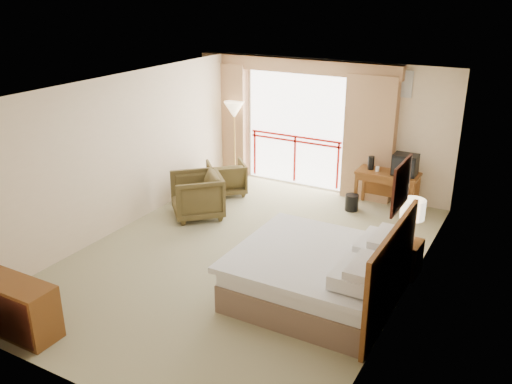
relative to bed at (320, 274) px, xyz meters
The scene contains 29 objects.
floor 1.66m from the bed, 158.15° to the left, with size 7.00×7.00×0.00m, color gray.
ceiling 2.83m from the bed, 158.15° to the left, with size 7.00×7.00×0.00m, color white.
wall_back 4.47m from the bed, 110.05° to the left, with size 5.00×5.00×0.00m, color beige.
wall_front 3.41m from the bed, 117.29° to the right, with size 5.00×5.00×0.00m, color beige.
wall_left 4.16m from the bed, behind, with size 7.00×7.00×0.00m, color beige.
wall_right 1.52m from the bed, 30.87° to the left, with size 7.00×7.00×0.00m, color beige.
balcony_door 4.75m from the bed, 119.37° to the left, with size 2.40×2.40×0.00m, color white.
balcony_railing 4.68m from the bed, 119.49° to the left, with size 2.09×0.03×1.02m.
curtain_left 5.65m from the bed, 134.97° to the left, with size 1.00×0.26×2.50m, color #9A6E4D.
curtain_right 4.10m from the bed, 99.29° to the left, with size 1.00×0.26×2.50m, color #9A6E4D.
valance 5.08m from the bed, 119.98° to the left, with size 4.40×0.22×0.28m, color #9A6E4D.
hvac_vent 4.53m from the bed, 92.76° to the left, with size 0.50×0.04×0.50m, color silver.
bed is the anchor object (origin of this frame).
headboard 1.00m from the bed, ahead, with size 0.06×2.10×1.30m, color #582D10.
framed_art 1.77m from the bed, ahead, with size 0.04×0.72×0.60m.
nightstand 1.53m from the bed, 54.90° to the left, with size 0.38×0.45×0.54m, color #582D10.
table_lamp 1.70m from the bed, 55.95° to the left, with size 0.36×0.36×0.63m.
phone 1.39m from the bed, 53.01° to the left, with size 0.20×0.15×0.09m, color black.
desk 3.63m from the bed, 91.84° to the left, with size 1.16×0.56×0.76m.
tv 3.62m from the bed, 87.06° to the left, with size 0.44×0.35×0.40m.
coffee_maker 3.64m from the bed, 97.44° to the left, with size 0.12×0.12×0.26m, color black.
cup 3.56m from the bed, 95.13° to the left, with size 0.07×0.07×0.10m, color white.
wastebasket 3.28m from the bed, 101.84° to the left, with size 0.25×0.25×0.32m, color black.
armchair_far 4.32m from the bed, 139.22° to the left, with size 0.73×0.75×0.69m, color #41361B.
armchair_near 3.49m from the bed, 153.74° to the left, with size 0.89×0.91×0.83m, color #41361B.
side_table 4.07m from the bed, 147.74° to the left, with size 0.47×0.47×0.52m.
book 4.08m from the bed, 147.74° to the left, with size 0.15×0.20×0.02m, color white.
floor_lamp 5.29m from the bed, 134.12° to the left, with size 0.44×0.44×1.73m.
dresser 3.90m from the bed, 139.02° to the right, with size 1.06×0.45×0.71m.
Camera 1 is at (3.89, -6.71, 4.09)m, focal length 38.00 mm.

